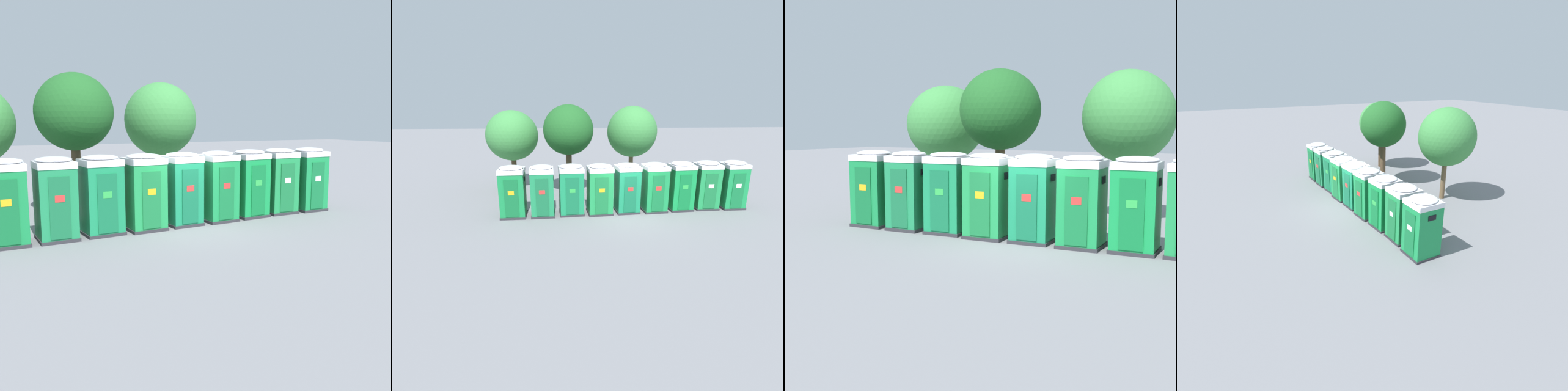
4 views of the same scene
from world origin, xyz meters
TOP-DOWN VIEW (x-y plane):
  - ground_plane at (0.00, 0.00)m, footprint 120.00×120.00m
  - portapotty_0 at (-5.75, 0.20)m, footprint 1.27×1.23m
  - portapotty_1 at (-4.32, 0.26)m, footprint 1.23×1.26m
  - portapotty_2 at (-2.89, 0.40)m, footprint 1.32×1.30m
  - portapotty_3 at (-1.46, 0.38)m, footprint 1.32×1.30m
  - portapotty_4 at (-0.03, 0.52)m, footprint 1.26×1.29m
  - portapotty_5 at (1.40, 0.57)m, footprint 1.28×1.29m
  - portapotty_6 at (2.83, 0.72)m, footprint 1.29×1.29m
  - portapotty_7 at (4.26, 0.83)m, footprint 1.23×1.22m
  - portapotty_8 at (5.69, 0.80)m, footprint 1.23×1.23m
  - street_tree_0 at (1.18, 5.59)m, footprint 3.21×3.21m
  - street_tree_1 at (-2.96, 3.82)m, footprint 2.93×2.93m
  - street_tree_2 at (-6.52, 5.55)m, footprint 3.27×3.27m

SIDE VIEW (x-z plane):
  - ground_plane at x=0.00m, z-range 0.00..0.00m
  - portapotty_0 at x=-5.75m, z-range 0.01..2.55m
  - portapotty_3 at x=-1.46m, z-range 0.01..2.55m
  - portapotty_2 at x=-2.89m, z-range 0.01..2.55m
  - portapotty_7 at x=4.26m, z-range 0.01..2.55m
  - portapotty_6 at x=2.83m, z-range 0.01..2.55m
  - portapotty_8 at x=5.69m, z-range 0.01..2.55m
  - portapotty_5 at x=1.40m, z-range 0.01..2.55m
  - portapotty_1 at x=-4.32m, z-range 0.01..2.55m
  - portapotty_4 at x=-0.03m, z-range 0.01..2.55m
  - street_tree_2 at x=-6.52m, z-range 0.93..5.96m
  - street_tree_0 at x=1.18m, z-range 1.00..6.29m
  - street_tree_1 at x=-2.96m, z-range 1.20..6.58m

